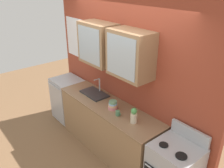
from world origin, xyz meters
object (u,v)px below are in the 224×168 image
(vase, at_px, (134,116))
(cup_near_sink, at_px, (118,113))
(bowl_stack, at_px, (113,105))
(dishwasher, at_px, (68,99))
(sink_faucet, at_px, (94,93))

(vase, height_order, cup_near_sink, vase)
(bowl_stack, distance_m, dishwasher, 1.60)
(bowl_stack, height_order, cup_near_sink, bowl_stack)
(vase, bearing_deg, sink_faucet, 175.41)
(cup_near_sink, distance_m, dishwasher, 1.79)
(sink_faucet, relative_size, dishwasher, 0.57)
(sink_faucet, xyz_separation_m, bowl_stack, (0.61, -0.07, 0.05))
(cup_near_sink, bearing_deg, bowl_stack, 160.92)
(dishwasher, bearing_deg, sink_faucet, 3.76)
(bowl_stack, height_order, dishwasher, bowl_stack)
(vase, bearing_deg, cup_near_sink, -169.82)
(vase, height_order, dishwasher, vase)
(sink_faucet, xyz_separation_m, vase, (1.10, -0.09, 0.10))
(bowl_stack, relative_size, cup_near_sink, 1.55)
(sink_faucet, distance_m, dishwasher, 1.03)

